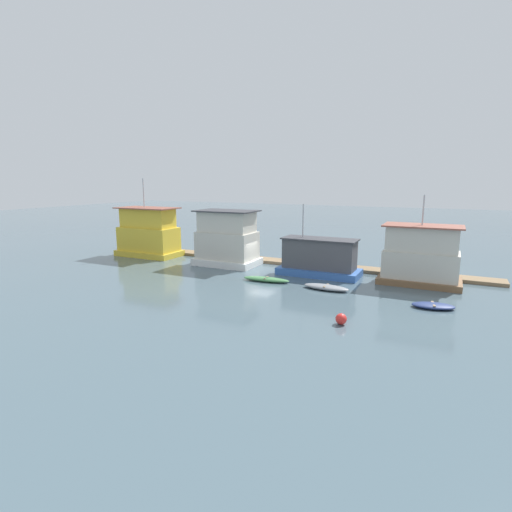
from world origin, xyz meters
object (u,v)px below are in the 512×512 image
at_px(houseboat_yellow, 148,234).
at_px(houseboat_white, 227,240).
at_px(dinghy_grey, 326,287).
at_px(mooring_post_far_left, 385,267).
at_px(buoy_red, 341,319).
at_px(dinghy_navy, 433,306).
at_px(mooring_post_centre, 418,272).
at_px(mooring_post_far_right, 232,254).
at_px(houseboat_blue, 319,258).
at_px(houseboat_brown, 421,257).
at_px(dinghy_green, 266,279).

bearing_deg(houseboat_yellow, houseboat_white, -1.85).
bearing_deg(dinghy_grey, mooring_post_far_left, 63.11).
xyz_separation_m(dinghy_grey, buoy_red, (3.01, -7.13, 0.14)).
bearing_deg(buoy_red, dinghy_navy, 50.26).
height_order(dinghy_navy, mooring_post_far_left, mooring_post_far_left).
distance_m(houseboat_yellow, dinghy_navy, 31.03).
xyz_separation_m(mooring_post_centre, buoy_red, (-3.26, -13.92, -0.34)).
distance_m(mooring_post_far_right, mooring_post_far_left, 15.83).
height_order(houseboat_yellow, houseboat_white, houseboat_yellow).
distance_m(houseboat_blue, mooring_post_far_right, 10.63).
height_order(houseboat_brown, mooring_post_centre, houseboat_brown).
distance_m(houseboat_brown, buoy_red, 13.09).
distance_m(houseboat_blue, dinghy_grey, 5.17).
distance_m(dinghy_navy, mooring_post_far_right, 21.80).
bearing_deg(dinghy_grey, mooring_post_far_right, 151.30).
bearing_deg(houseboat_white, houseboat_brown, 1.51).
height_order(houseboat_white, mooring_post_centre, houseboat_white).
height_order(houseboat_yellow, dinghy_navy, houseboat_yellow).
bearing_deg(mooring_post_centre, mooring_post_far_right, 180.00).
xyz_separation_m(houseboat_white, dinghy_green, (6.51, -4.59, -2.39)).
bearing_deg(houseboat_white, mooring_post_far_left, 7.15).
bearing_deg(houseboat_brown, houseboat_yellow, -179.72).
xyz_separation_m(houseboat_blue, mooring_post_centre, (8.29, 2.22, -0.89)).
bearing_deg(houseboat_yellow, mooring_post_far_left, 3.49).
bearing_deg(houseboat_brown, houseboat_blue, -174.72).
xyz_separation_m(houseboat_blue, buoy_red, (5.04, -11.70, -1.23)).
xyz_separation_m(mooring_post_far_right, mooring_post_far_left, (15.83, 0.00, 0.09)).
relative_size(dinghy_grey, mooring_post_far_left, 2.27).
bearing_deg(houseboat_white, dinghy_navy, -17.42).
xyz_separation_m(houseboat_yellow, mooring_post_far_right, (10.01, 1.58, -1.78)).
relative_size(houseboat_blue, buoy_red, 10.85).
relative_size(houseboat_white, dinghy_grey, 1.69).
bearing_deg(houseboat_brown, dinghy_navy, -78.15).
relative_size(houseboat_white, dinghy_green, 1.50).
distance_m(houseboat_white, houseboat_brown, 18.32).
relative_size(houseboat_yellow, mooring_post_far_right, 5.97).
relative_size(houseboat_white, mooring_post_centre, 4.67).
height_order(mooring_post_far_right, mooring_post_far_left, mooring_post_far_left).
xyz_separation_m(dinghy_navy, mooring_post_centre, (-1.58, 8.10, 0.50)).
relative_size(mooring_post_far_right, mooring_post_centre, 1.09).
bearing_deg(mooring_post_far_right, houseboat_brown, -4.36).
distance_m(dinghy_green, dinghy_grey, 5.36).
distance_m(dinghy_green, mooring_post_far_left, 10.96).
height_order(dinghy_grey, dinghy_navy, dinghy_grey).
relative_size(dinghy_green, dinghy_navy, 1.41).
relative_size(dinghy_navy, buoy_red, 4.38).
bearing_deg(buoy_red, dinghy_grey, 112.88).
height_order(houseboat_white, houseboat_brown, houseboat_brown).
relative_size(mooring_post_far_left, buoy_red, 2.42).
bearing_deg(dinghy_navy, houseboat_yellow, 167.83).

